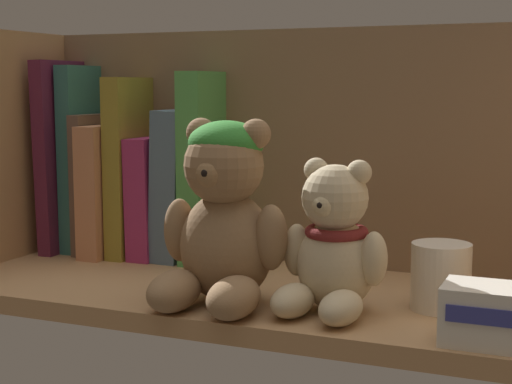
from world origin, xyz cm
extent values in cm
cube|color=tan|center=(0.00, 0.00, 1.00)|extent=(72.24, 26.53, 2.00)
cube|color=#816348|center=(0.00, 13.86, 15.16)|extent=(74.64, 1.20, 30.33)
cube|color=#5E1F3D|center=(-33.65, 10.39, 14.39)|extent=(2.45, 12.91, 24.82)
cube|color=#316E67|center=(-31.41, 10.39, 14.08)|extent=(2.12, 9.06, 24.17)
cube|color=brown|center=(-29.29, 10.39, 10.98)|extent=(1.67, 10.66, 17.96)
cube|color=tan|center=(-26.71, 10.39, 10.32)|extent=(3.06, 13.80, 16.63)
cube|color=olive|center=(-23.71, 10.39, 13.31)|extent=(2.50, 11.18, 22.62)
cube|color=#A62C67|center=(-20.70, 10.39, 9.59)|extent=(3.35, 10.39, 15.22)
cube|color=slate|center=(-17.13, 10.39, 11.30)|extent=(4.25, 9.54, 18.72)
cube|color=#4E9E4C|center=(-13.60, 10.39, 13.65)|extent=(3.02, 9.84, 23.29)
ellipsoid|color=#93704C|center=(-3.18, -5.97, 7.60)|extent=(9.52, 8.73, 11.20)
sphere|color=#93704C|center=(-3.18, -6.53, 15.83)|extent=(7.96, 7.96, 7.96)
sphere|color=#93704C|center=(-5.96, -5.94, 18.94)|extent=(2.99, 2.99, 2.99)
sphere|color=#93704C|center=(-0.39, -6.01, 18.94)|extent=(2.99, 2.99, 2.99)
sphere|color=#9B754E|center=(-3.22, -9.36, 15.36)|extent=(2.99, 2.99, 2.99)
sphere|color=black|center=(-3.24, -10.40, 15.43)|extent=(1.04, 1.04, 1.04)
ellipsoid|color=#93704C|center=(-6.33, -11.25, 3.99)|extent=(4.58, 7.52, 3.98)
ellipsoid|color=#93704C|center=(-0.17, -11.33, 3.99)|extent=(4.58, 7.52, 3.98)
ellipsoid|color=#93704C|center=(-8.22, -6.47, 9.00)|extent=(3.28, 3.28, 6.47)
ellipsoid|color=#93704C|center=(1.85, -6.60, 9.00)|extent=(3.28, 3.28, 6.47)
ellipsoid|color=#348D32|center=(-3.18, -5.97, 18.02)|extent=(7.56, 7.56, 4.38)
ellipsoid|color=beige|center=(7.93, -4.92, 6.48)|extent=(7.61, 6.98, 8.95)
sphere|color=beige|center=(7.87, -5.37, 13.06)|extent=(6.37, 6.37, 6.37)
sphere|color=beige|center=(5.72, -4.63, 15.54)|extent=(2.39, 2.39, 2.39)
sphere|color=beige|center=(10.14, -5.22, 15.54)|extent=(2.39, 2.39, 2.39)
sphere|color=beige|center=(7.57, -7.61, 12.68)|extent=(2.39, 2.39, 2.39)
sphere|color=black|center=(7.46, -8.44, 12.74)|extent=(0.84, 0.84, 0.84)
ellipsoid|color=beige|center=(4.93, -8.81, 3.59)|extent=(4.34, 6.39, 3.18)
ellipsoid|color=beige|center=(9.81, -9.47, 3.59)|extent=(4.34, 6.39, 3.18)
ellipsoid|color=beige|center=(3.88, -4.84, 7.60)|extent=(2.91, 2.91, 5.17)
ellipsoid|color=beige|center=(11.87, -5.90, 7.60)|extent=(2.91, 2.91, 5.17)
torus|color=maroon|center=(7.93, -4.92, 9.70)|extent=(6.11, 6.11, 1.15)
cylinder|color=silver|center=(17.24, -0.75, 5.26)|extent=(5.78, 5.78, 6.52)
cube|color=silver|center=(23.46, -9.68, 4.49)|extent=(8.98, 5.66, 4.99)
cube|color=#33388C|center=(23.46, -12.59, 5.12)|extent=(7.63, 0.16, 1.40)
camera|label=1|loc=(29.77, -76.95, 23.54)|focal=55.80mm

